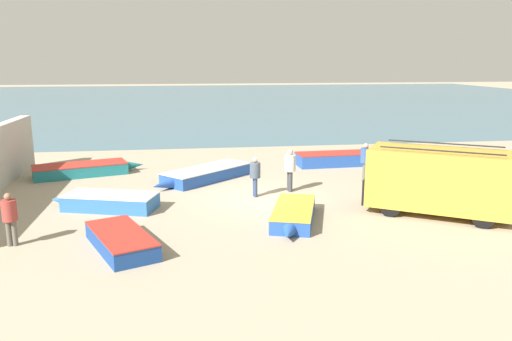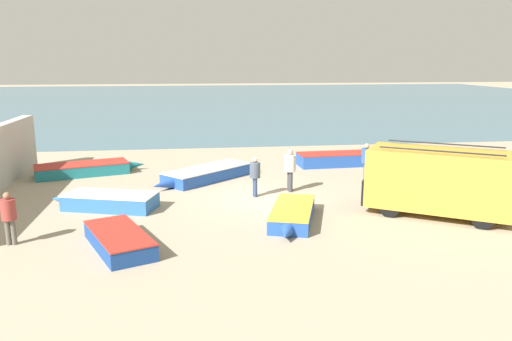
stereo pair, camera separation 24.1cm
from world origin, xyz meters
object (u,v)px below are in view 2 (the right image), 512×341
fishing_rowboat_1 (428,174)px  fishing_rowboat_4 (342,159)px  fishing_rowboat_5 (118,239)px  fisherman_1 (290,166)px  fishing_rowboat_6 (292,215)px  fisherman_3 (366,159)px  fisherman_0 (9,214)px  fishing_rowboat_2 (85,169)px  parked_van (439,180)px  fishing_rowboat_3 (206,174)px  fisherman_2 (255,173)px  fishing_rowboat_0 (107,201)px

fishing_rowboat_1 → fishing_rowboat_4: size_ratio=0.79×
fishing_rowboat_5 → fisherman_1: (6.33, 5.66, 0.82)m
fishing_rowboat_6 → fisherman_3: (4.52, 5.35, 0.79)m
fisherman_0 → fishing_rowboat_2: bearing=178.0°
fishing_rowboat_2 → fishing_rowboat_5: fishing_rowboat_2 is taller
fisherman_0 → fisherman_3: size_ratio=0.93×
parked_van → fishing_rowboat_2: bearing=1.6°
fishing_rowboat_4 → fishing_rowboat_3: bearing=-164.5°
fisherman_0 → fisherman_2: bearing=118.9°
fisherman_1 → fisherman_3: size_ratio=1.03×
fishing_rowboat_3 → fishing_rowboat_4: size_ratio=0.91×
fishing_rowboat_0 → fishing_rowboat_4: fishing_rowboat_4 is taller
parked_van → fishing_rowboat_4: (-0.78, 8.89, -0.96)m
fishing_rowboat_0 → fisherman_2: fisherman_2 is taller
fisherman_2 → parked_van: bearing=145.7°
fishing_rowboat_2 → fisherman_1: fisherman_1 is taller
parked_van → fishing_rowboat_2: (-13.77, 8.38, -1.01)m
fisherman_3 → fisherman_2: bearing=53.3°
fishing_rowboat_5 → fisherman_3: bearing=-78.6°
fishing_rowboat_6 → fisherman_0: size_ratio=2.54×
fishing_rowboat_6 → fisherman_0: (-8.81, -1.03, 0.72)m
fishing_rowboat_3 → fisherman_3: 7.39m
fishing_rowboat_4 → fisherman_3: 3.68m
fisherman_0 → fishing_rowboat_4: bearing=126.8°
fishing_rowboat_0 → fishing_rowboat_2: (-1.95, 5.98, -0.01)m
fisherman_1 → fisherman_2: 1.69m
fishing_rowboat_3 → fishing_rowboat_5: (-2.87, -8.17, -0.02)m
fishing_rowboat_6 → fisherman_1: size_ratio=2.30×
fishing_rowboat_0 → fishing_rowboat_1: (14.03, 2.75, -0.00)m
parked_van → fisherman_3: 5.34m
fishing_rowboat_5 → fisherman_3: 12.34m
fishing_rowboat_4 → fishing_rowboat_6: fishing_rowboat_4 is taller
fishing_rowboat_3 → fisherman_1: 4.35m
fishing_rowboat_0 → fisherman_0: bearing=74.4°
parked_van → fishing_rowboat_6: bearing=33.6°
fisherman_2 → fisherman_3: size_ratio=0.93×
fishing_rowboat_5 → fisherman_1: bearing=-71.4°
fishing_rowboat_1 → fishing_rowboat_2: 16.31m
fisherman_0 → parked_van: bearing=94.3°
fishing_rowboat_6 → fisherman_0: fisherman_0 is taller
fishing_rowboat_6 → fisherman_3: bearing=157.1°
fishing_rowboat_2 → fishing_rowboat_5: bearing=-91.7°
fishing_rowboat_1 → fisherman_2: size_ratio=2.52×
fishing_rowboat_0 → fishing_rowboat_6: (6.54, -2.46, -0.04)m
fishing_rowboat_6 → fisherman_1: bearing=-172.8°
fishing_rowboat_4 → fisherman_2: (-5.35, -5.56, 0.64)m
fishing_rowboat_2 → fishing_rowboat_3: size_ratio=1.11×
fishing_rowboat_4 → fisherman_3: size_ratio=2.98×
fishing_rowboat_1 → fisherman_3: size_ratio=2.34×
fisherman_0 → fisherman_3: fisherman_3 is taller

